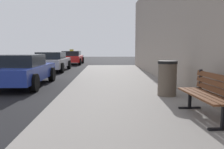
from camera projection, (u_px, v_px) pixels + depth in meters
name	position (u px, v px, depth m)	size (l,w,h in m)	color
bench	(209.00, 92.00, 4.45)	(0.55, 1.64, 0.89)	brown
trash_bin	(167.00, 78.00, 6.58)	(0.56, 0.56, 1.00)	brown
car_blue	(21.00, 70.00, 9.15)	(2.03, 4.15, 1.27)	#233899
car_silver	(52.00, 61.00, 15.44)	(2.02, 4.49, 1.27)	#B7B7BF
car_red	(72.00, 58.00, 22.01)	(2.02, 4.24, 1.43)	red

